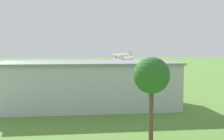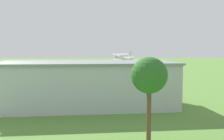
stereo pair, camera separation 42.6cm
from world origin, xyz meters
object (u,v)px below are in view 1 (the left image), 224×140
(biplane, at_px, (123,58))
(car_green, at_px, (11,93))
(person_near_hangar_door, at_px, (142,89))
(person_walking_on_apron, at_px, (94,87))
(hangar, at_px, (87,84))
(tree_by_windsock, at_px, (152,76))

(biplane, distance_m, car_green, 33.49)
(car_green, relative_size, person_near_hangar_door, 2.80)
(car_green, height_order, person_walking_on_apron, person_walking_on_apron)
(car_green, height_order, person_near_hangar_door, person_near_hangar_door)
(hangar, distance_m, tree_by_windsock, 19.99)
(person_near_hangar_door, xyz_separation_m, tree_by_windsock, (6.74, 32.49, 6.26))
(biplane, height_order, tree_by_windsock, biplane)
(biplane, xyz_separation_m, person_walking_on_apron, (9.04, 13.19, -6.44))
(hangar, distance_m, car_green, 19.22)
(car_green, bearing_deg, hangar, 144.00)
(hangar, height_order, person_near_hangar_door, hangar)
(hangar, relative_size, tree_by_windsock, 3.31)
(person_walking_on_apron, relative_size, person_near_hangar_door, 1.01)
(biplane, bearing_deg, person_near_hangar_door, 95.82)
(hangar, relative_size, person_near_hangar_door, 19.54)
(biplane, height_order, person_walking_on_apron, biplane)
(car_green, relative_size, person_walking_on_apron, 2.76)
(person_walking_on_apron, bearing_deg, tree_by_windsock, 96.35)
(biplane, relative_size, person_walking_on_apron, 4.54)
(hangar, height_order, biplane, biplane)
(biplane, bearing_deg, tree_by_windsock, 84.18)
(hangar, xyz_separation_m, person_near_hangar_door, (-12.89, -13.73, -3.08))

